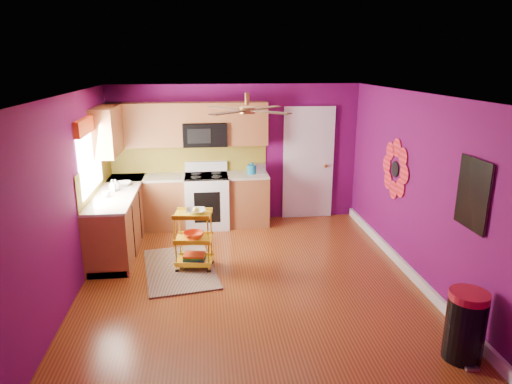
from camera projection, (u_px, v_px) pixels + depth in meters
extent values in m
plane|color=#652B0F|center=(249.00, 278.00, 6.30)|extent=(5.00, 5.00, 0.00)
cube|color=#5F0A51|center=(236.00, 154.00, 8.34)|extent=(4.50, 0.04, 2.50)
cube|color=#5F0A51|center=(280.00, 279.00, 3.57)|extent=(4.50, 0.04, 2.50)
cube|color=#5F0A51|center=(71.00, 197.00, 5.71)|extent=(0.04, 5.00, 2.50)
cube|color=#5F0A51|center=(414.00, 186.00, 6.19)|extent=(0.04, 5.00, 2.50)
cube|color=silver|center=(249.00, 94.00, 5.60)|extent=(4.50, 5.00, 0.04)
cube|color=white|center=(404.00, 266.00, 6.52)|extent=(0.05, 4.90, 0.14)
cube|color=brown|center=(119.00, 220.00, 7.25)|extent=(0.60, 2.30, 0.90)
cube|color=brown|center=(190.00, 202.00, 8.18)|extent=(2.80, 0.60, 0.90)
cube|color=beige|center=(117.00, 192.00, 7.12)|extent=(0.63, 2.30, 0.04)
cube|color=beige|center=(189.00, 177.00, 8.05)|extent=(2.80, 0.63, 0.04)
cube|color=black|center=(121.00, 243.00, 7.36)|extent=(0.54, 2.30, 0.10)
cube|color=black|center=(191.00, 223.00, 8.29)|extent=(2.80, 0.54, 0.10)
cube|color=white|center=(207.00, 201.00, 8.18)|extent=(0.76, 0.66, 0.92)
cube|color=black|center=(206.00, 176.00, 8.05)|extent=(0.76, 0.62, 0.03)
cube|color=white|center=(206.00, 166.00, 8.29)|extent=(0.76, 0.06, 0.18)
cube|color=black|center=(207.00, 207.00, 7.88)|extent=(0.45, 0.02, 0.55)
cube|color=brown|center=(144.00, 125.00, 7.85)|extent=(1.32, 0.33, 0.75)
cube|color=brown|center=(247.00, 123.00, 8.04)|extent=(0.72, 0.33, 0.75)
cube|color=brown|center=(204.00, 112.00, 7.90)|extent=(0.76, 0.33, 0.34)
cube|color=brown|center=(109.00, 130.00, 7.33)|extent=(0.33, 1.30, 0.75)
cube|color=black|center=(205.00, 134.00, 7.98)|extent=(0.76, 0.38, 0.40)
cube|color=#6B6717|center=(189.00, 158.00, 8.25)|extent=(2.80, 0.01, 0.51)
cube|color=#6B6717|center=(96.00, 175.00, 7.02)|extent=(0.01, 2.30, 0.51)
cube|color=white|center=(90.00, 156.00, 6.63)|extent=(0.03, 1.20, 1.00)
cube|color=red|center=(88.00, 124.00, 6.50)|extent=(0.08, 1.35, 0.22)
cube|color=white|center=(308.00, 164.00, 8.52)|extent=(0.85, 0.04, 2.05)
cube|color=white|center=(308.00, 165.00, 8.50)|extent=(0.95, 0.02, 2.15)
sphere|color=#BF8C3F|center=(325.00, 166.00, 8.51)|extent=(0.07, 0.07, 0.07)
cylinder|color=black|center=(395.00, 169.00, 6.74)|extent=(0.01, 0.24, 0.24)
cube|color=teal|center=(474.00, 194.00, 4.77)|extent=(0.03, 0.52, 0.72)
cube|color=black|center=(472.00, 194.00, 4.77)|extent=(0.01, 0.56, 0.76)
cylinder|color=#BF8C3F|center=(247.00, 99.00, 5.82)|extent=(0.06, 0.06, 0.16)
cylinder|color=#BF8C3F|center=(247.00, 110.00, 5.86)|extent=(0.20, 0.20, 0.08)
cube|color=#4C2D19|center=(265.00, 108.00, 6.14)|extent=(0.47, 0.47, 0.01)
cube|color=#4C2D19|center=(225.00, 108.00, 6.08)|extent=(0.47, 0.47, 0.01)
cube|color=#4C2D19|center=(227.00, 113.00, 5.57)|extent=(0.47, 0.47, 0.01)
cube|color=#4C2D19|center=(271.00, 112.00, 5.63)|extent=(0.47, 0.47, 0.01)
cube|color=black|center=(180.00, 268.00, 6.57)|extent=(1.18, 1.68, 0.02)
cylinder|color=yellow|center=(176.00, 244.00, 6.34)|extent=(0.02, 0.02, 0.79)
cylinder|color=yellow|center=(208.00, 245.00, 6.33)|extent=(0.02, 0.02, 0.79)
cylinder|color=yellow|center=(180.00, 236.00, 6.65)|extent=(0.02, 0.02, 0.79)
cylinder|color=yellow|center=(211.00, 236.00, 6.63)|extent=(0.02, 0.02, 0.79)
sphere|color=black|center=(177.00, 271.00, 6.45)|extent=(0.06, 0.06, 0.06)
sphere|color=black|center=(209.00, 271.00, 6.44)|extent=(0.06, 0.06, 0.06)
sphere|color=black|center=(181.00, 261.00, 6.76)|extent=(0.06, 0.06, 0.06)
sphere|color=black|center=(212.00, 262.00, 6.74)|extent=(0.06, 0.06, 0.06)
cube|color=yellow|center=(193.00, 215.00, 6.38)|extent=(0.56, 0.44, 0.03)
cube|color=yellow|center=(194.00, 239.00, 6.48)|extent=(0.56, 0.44, 0.03)
cube|color=yellow|center=(195.00, 261.00, 6.58)|extent=(0.56, 0.44, 0.03)
imported|color=beige|center=(196.00, 212.00, 6.37)|extent=(0.32, 0.32, 0.07)
sphere|color=yellow|center=(196.00, 210.00, 6.36)|extent=(0.09, 0.09, 0.09)
imported|color=red|center=(194.00, 235.00, 6.47)|extent=(0.33, 0.33, 0.09)
cube|color=navy|center=(195.00, 259.00, 6.57)|extent=(0.33, 0.27, 0.04)
cube|color=#267233|center=(194.00, 257.00, 6.56)|extent=(0.33, 0.27, 0.03)
cube|color=red|center=(194.00, 255.00, 6.55)|extent=(0.33, 0.27, 0.03)
cylinder|color=black|center=(465.00, 329.00, 4.53)|extent=(0.40, 0.40, 0.66)
cylinder|color=maroon|center=(470.00, 296.00, 4.43)|extent=(0.38, 0.38, 0.08)
cube|color=beige|center=(471.00, 368.00, 4.43)|extent=(0.13, 0.07, 0.03)
cylinder|color=#12678A|center=(252.00, 169.00, 8.16)|extent=(0.18, 0.18, 0.16)
sphere|color=#12678A|center=(252.00, 164.00, 8.14)|extent=(0.06, 0.06, 0.06)
cube|color=beige|center=(259.00, 168.00, 8.19)|extent=(0.22, 0.15, 0.18)
imported|color=#EA3F72|center=(112.00, 186.00, 7.04)|extent=(0.09, 0.09, 0.19)
imported|color=white|center=(115.00, 185.00, 7.10)|extent=(0.14, 0.14, 0.18)
imported|color=white|center=(124.00, 184.00, 7.39)|extent=(0.24, 0.24, 0.06)
imported|color=white|center=(106.00, 194.00, 6.76)|extent=(0.12, 0.12, 0.09)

